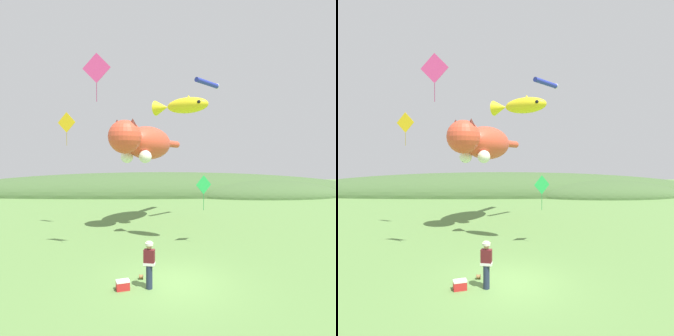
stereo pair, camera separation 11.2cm
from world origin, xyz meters
The scene contains 11 objects.
ground_plane centered at (0.00, 0.00, 0.00)m, with size 120.00×120.00×0.00m, color #5B8442.
distant_hill_ridge centered at (2.04, 30.86, 0.00)m, with size 63.08×14.47×6.09m.
festival_attendant centered at (-0.90, -0.45, 0.95)m, with size 0.46×0.34×1.77m.
kite_spool centered at (-1.24, 0.45, 0.10)m, with size 0.16×0.20×0.20m.
picnic_cooler centered at (-1.88, -0.52, 0.18)m, with size 0.56×0.45×0.36m.
kite_giant_cat centered at (-1.51, 11.16, 6.12)m, with size 5.50×9.04×3.01m.
kite_fish_windsock centered at (0.82, 5.34, 7.87)m, with size 3.29×2.44×1.01m.
kite_tube_streamer centered at (3.31, 11.17, 10.65)m, with size 2.21×2.25×0.44m.
kite_diamond_pink centered at (-3.52, 3.29, 9.29)m, with size 1.43×0.33×2.37m.
kite_diamond_gold centered at (-6.84, 9.70, 7.42)m, with size 1.35×0.50×2.33m.
kite_diamond_green centered at (2.07, 5.23, 3.39)m, with size 0.95×0.54×1.98m.
Camera 2 is at (-0.57, -11.54, 4.83)m, focal length 32.00 mm.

